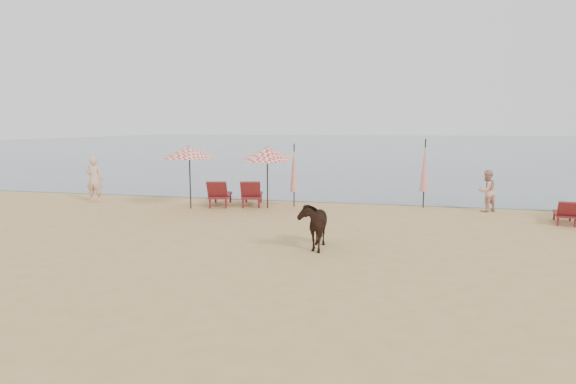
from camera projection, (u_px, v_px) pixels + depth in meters
name	position (u px, v px, depth m)	size (l,w,h in m)	color
ground	(233.00, 277.00, 9.87)	(120.00, 120.00, 0.00)	tan
sea	(382.00, 143.00, 87.03)	(160.00, 140.00, 0.06)	#51606B
lounger_cluster_left	(236.00, 194.00, 18.50)	(2.36, 2.30, 0.71)	maroon
umbrella_open_left_a	(189.00, 152.00, 17.82)	(2.07, 2.07, 2.36)	black
umbrella_open_left_b	(267.00, 153.00, 17.92)	(1.88, 1.92, 2.40)	black
umbrella_closed_left	(294.00, 168.00, 18.27)	(0.29, 0.29, 2.42)	black
umbrella_closed_right	(425.00, 166.00, 18.03)	(0.32, 0.32, 2.60)	black
cow	(313.00, 224.00, 12.15)	(0.67, 1.47, 1.24)	black
beachgoer_left	(94.00, 179.00, 19.55)	(0.68, 0.45, 1.86)	#DBA988
beachgoer_right_a	(487.00, 191.00, 17.34)	(0.74, 0.57, 1.52)	#D79D86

